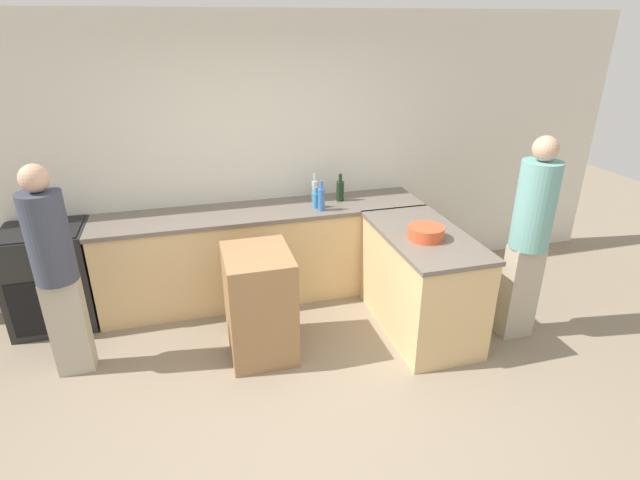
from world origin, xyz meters
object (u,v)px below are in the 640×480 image
at_px(range_oven, 52,277).
at_px(wine_bottle_dark, 340,190).
at_px(mixing_bowl, 426,233).
at_px(vinegar_bottle_clear, 315,190).
at_px(person_by_range, 55,266).
at_px(dish_soap_bottle, 316,200).
at_px(island_table, 260,304).
at_px(person_at_peninsula, 530,233).
at_px(water_bottle_blue, 321,199).

height_order(range_oven, wine_bottle_dark, wine_bottle_dark).
distance_m(range_oven, mixing_bowl, 3.35).
relative_size(wine_bottle_dark, vinegar_bottle_clear, 0.97).
bearing_deg(mixing_bowl, range_oven, 161.44).
bearing_deg(range_oven, person_by_range, -71.57).
relative_size(wine_bottle_dark, person_by_range, 0.16).
relative_size(dish_soap_bottle, vinegar_bottle_clear, 0.71).
xyz_separation_m(range_oven, wine_bottle_dark, (2.75, 0.05, 0.57)).
height_order(mixing_bowl, vinegar_bottle_clear, vinegar_bottle_clear).
bearing_deg(range_oven, island_table, -28.47).
relative_size(range_oven, person_at_peninsula, 0.52).
xyz_separation_m(mixing_bowl, person_by_range, (-2.88, 0.25, -0.04)).
bearing_deg(dish_soap_bottle, wine_bottle_dark, 24.72).
distance_m(range_oven, dish_soap_bottle, 2.52).
bearing_deg(person_by_range, water_bottle_blue, 15.94).
bearing_deg(dish_soap_bottle, vinegar_bottle_clear, 78.87).
distance_m(island_table, mixing_bowl, 1.50).
relative_size(island_table, dish_soap_bottle, 4.54).
height_order(water_bottle_blue, wine_bottle_dark, water_bottle_blue).
xyz_separation_m(island_table, mixing_bowl, (1.40, -0.11, 0.52)).
height_order(wine_bottle_dark, person_at_peninsula, person_at_peninsula).
relative_size(person_by_range, person_at_peninsula, 0.95).
bearing_deg(dish_soap_bottle, water_bottle_blue, -72.80).
distance_m(range_oven, vinegar_bottle_clear, 2.57).
relative_size(range_oven, mixing_bowl, 3.15).
distance_m(island_table, person_at_peninsula, 2.31).
bearing_deg(dish_soap_bottle, person_at_peninsula, -39.00).
bearing_deg(vinegar_bottle_clear, person_at_peninsula, -44.06).
bearing_deg(island_table, vinegar_bottle_clear, 54.70).
relative_size(water_bottle_blue, person_at_peninsula, 0.17).
xyz_separation_m(mixing_bowl, dish_soap_bottle, (-0.68, 0.98, 0.03)).
height_order(range_oven, island_table, range_oven).
bearing_deg(person_at_peninsula, water_bottle_blue, 142.64).
distance_m(mixing_bowl, water_bottle_blue, 1.10).
relative_size(water_bottle_blue, person_by_range, 0.17).
bearing_deg(water_bottle_blue, person_at_peninsula, -37.36).
xyz_separation_m(mixing_bowl, water_bottle_blue, (-0.66, 0.89, 0.06)).
height_order(island_table, dish_soap_bottle, dish_soap_bottle).
xyz_separation_m(range_oven, mixing_bowl, (3.14, -1.06, 0.51)).
bearing_deg(wine_bottle_dark, person_by_range, -160.91).
height_order(island_table, wine_bottle_dark, wine_bottle_dark).
bearing_deg(island_table, range_oven, 151.53).
distance_m(mixing_bowl, person_at_peninsula, 0.86).
bearing_deg(person_at_peninsula, wine_bottle_dark, 132.09).
bearing_deg(mixing_bowl, vinegar_bottle_clear, 118.67).
bearing_deg(mixing_bowl, island_table, 175.51).
bearing_deg(person_at_peninsula, island_table, 170.99).
height_order(water_bottle_blue, person_at_peninsula, person_at_peninsula).
bearing_deg(water_bottle_blue, range_oven, 176.11).
bearing_deg(island_table, water_bottle_blue, 46.18).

